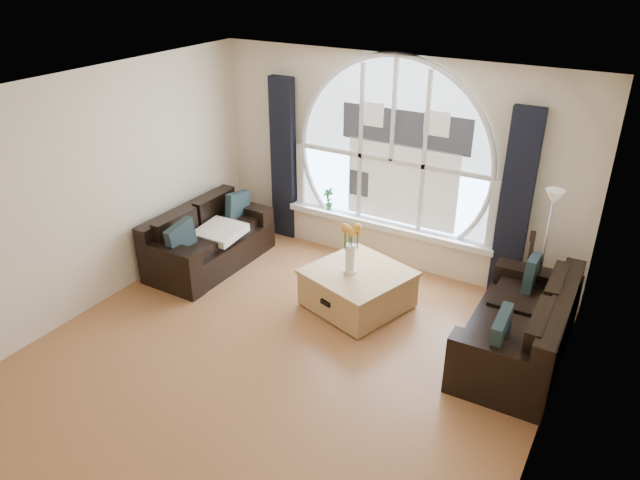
{
  "coord_description": "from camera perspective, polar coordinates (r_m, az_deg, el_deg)",
  "views": [
    {
      "loc": [
        2.83,
        -3.96,
        3.86
      ],
      "look_at": [
        0.0,
        0.9,
        1.05
      ],
      "focal_mm": 33.41,
      "sensor_mm": 36.0,
      "label": 1
    }
  ],
  "objects": [
    {
      "name": "vase_flowers",
      "position": [
        6.68,
        2.94,
        -0.15
      ],
      "size": [
        0.24,
        0.24,
        0.7
      ],
      "primitive_type": "cube",
      "color": "white",
      "rests_on": "coffee_chest"
    },
    {
      "name": "ceiling",
      "position": [
        5.0,
        -5.33,
        13.04
      ],
      "size": [
        5.0,
        5.5,
        0.01
      ],
      "primitive_type": "cube",
      "color": "silver",
      "rests_on": "ground"
    },
    {
      "name": "neighbor_house",
      "position": [
        7.56,
        7.97,
        8.11
      ],
      "size": [
        1.7,
        0.02,
        1.5
      ],
      "primitive_type": "cube",
      "color": "silver",
      "rests_on": "wall_back"
    },
    {
      "name": "guitar",
      "position": [
        7.19,
        19.34,
        -2.67
      ],
      "size": [
        0.4,
        0.3,
        1.06
      ],
      "primitive_type": "cube",
      "rotation": [
        0.0,
        0.0,
        0.19
      ],
      "color": "brown",
      "rests_on": "ground"
    },
    {
      "name": "floor_lamp",
      "position": [
        6.88,
        20.54,
        -1.7
      ],
      "size": [
        0.24,
        0.24,
        1.6
      ],
      "primitive_type": "cube",
      "color": "#B2B2B2",
      "rests_on": "ground"
    },
    {
      "name": "sofa_right",
      "position": [
        6.42,
        18.48,
        -7.61
      ],
      "size": [
        0.95,
        1.84,
        0.81
      ],
      "primitive_type": "cube",
      "rotation": [
        0.0,
        0.0,
        0.02
      ],
      "color": "black",
      "rests_on": "ground"
    },
    {
      "name": "wall_right",
      "position": [
        4.7,
        21.52,
        -7.86
      ],
      "size": [
        0.01,
        5.5,
        2.7
      ],
      "primitive_type": "cube",
      "color": "beige",
      "rests_on": "ground"
    },
    {
      "name": "ground",
      "position": [
        6.21,
        -4.28,
        -11.96
      ],
      "size": [
        5.0,
        5.5,
        0.01
      ],
      "primitive_type": "cube",
      "color": "brown",
      "rests_on": "ground"
    },
    {
      "name": "coffee_chest",
      "position": [
        6.99,
        3.63,
        -4.54
      ],
      "size": [
        1.31,
        1.31,
        0.51
      ],
      "primitive_type": "cube",
      "rotation": [
        0.0,
        0.0,
        -0.31
      ],
      "color": "#A6814B",
      "rests_on": "ground"
    },
    {
      "name": "curtain_left",
      "position": [
        8.39,
        -3.53,
        7.66
      ],
      "size": [
        0.35,
        0.12,
        2.3
      ],
      "primitive_type": "cube",
      "color": "black",
      "rests_on": "ground"
    },
    {
      "name": "wall_left",
      "position": [
        7.1,
        -21.66,
        3.9
      ],
      "size": [
        0.01,
        5.5,
        2.7
      ],
      "primitive_type": "cube",
      "color": "beige",
      "rests_on": "ground"
    },
    {
      "name": "window_frame",
      "position": [
        7.56,
        6.93,
        9.18
      ],
      "size": [
        2.76,
        0.08,
        2.15
      ],
      "primitive_type": "cube",
      "color": "white",
      "rests_on": "wall_back"
    },
    {
      "name": "wall_back",
      "position": [
        7.7,
        7.0,
        7.34
      ],
      "size": [
        5.0,
        0.01,
        2.7
      ],
      "primitive_type": "cube",
      "color": "beige",
      "rests_on": "ground"
    },
    {
      "name": "curtain_right",
      "position": [
        7.23,
        18.19,
        3.16
      ],
      "size": [
        0.35,
        0.12,
        2.3
      ],
      "primitive_type": "cube",
      "color": "black",
      "rests_on": "ground"
    },
    {
      "name": "attic_slope",
      "position": [
        4.28,
        19.82,
        4.28
      ],
      "size": [
        0.92,
        5.5,
        0.72
      ],
      "primitive_type": "cube",
      "color": "silver",
      "rests_on": "ground"
    },
    {
      "name": "arched_window",
      "position": [
        7.59,
        7.02,
        9.23
      ],
      "size": [
        2.6,
        0.06,
        2.15
      ],
      "primitive_type": "cube",
      "color": "silver",
      "rests_on": "wall_back"
    },
    {
      "name": "sofa_left",
      "position": [
        7.95,
        -10.55,
        0.29
      ],
      "size": [
        0.89,
        1.74,
        0.77
      ],
      "primitive_type": "cube",
      "rotation": [
        0.0,
        0.0,
        -0.01
      ],
      "color": "black",
      "rests_on": "ground"
    },
    {
      "name": "window_sill",
      "position": [
        7.93,
        6.38,
        1.4
      ],
      "size": [
        2.9,
        0.22,
        0.08
      ],
      "primitive_type": "cube",
      "color": "white",
      "rests_on": "wall_back"
    },
    {
      "name": "potted_plant",
      "position": [
        8.21,
        0.83,
        3.94
      ],
      "size": [
        0.19,
        0.15,
        0.31
      ],
      "primitive_type": "imported",
      "rotation": [
        0.0,
        0.0,
        -0.32
      ],
      "color": "#1E6023",
      "rests_on": "window_sill"
    },
    {
      "name": "throw_blanket",
      "position": [
        7.84,
        -9.54,
        0.78
      ],
      "size": [
        0.56,
        0.56,
        0.1
      ],
      "primitive_type": "cube",
      "rotation": [
        0.0,
        0.0,
        0.01
      ],
      "color": "silver",
      "rests_on": "sofa_left"
    }
  ]
}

